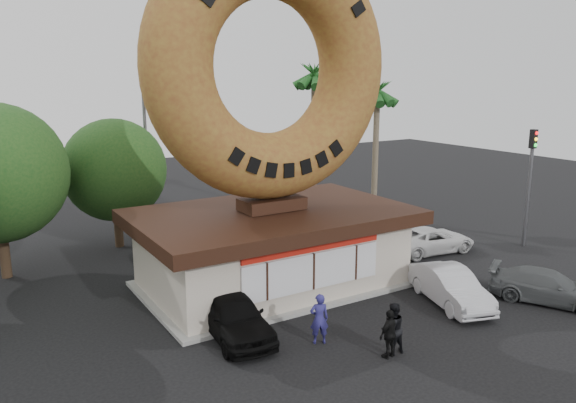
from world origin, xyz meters
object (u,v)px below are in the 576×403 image
at_px(traffic_signal, 530,173).
at_px(person_left, 319,319).
at_px(car_silver, 450,287).
at_px(car_grey, 548,287).
at_px(person_center, 392,328).
at_px(street_lamp, 149,156).
at_px(donut_shop, 272,245).
at_px(giant_donut, 271,67).
at_px(car_white, 431,240).
at_px(person_right, 390,334).
at_px(car_black, 233,315).

distance_m(traffic_signal, person_left, 15.98).
xyz_separation_m(car_silver, car_grey, (3.40, -1.86, -0.08)).
height_order(person_center, car_grey, person_center).
bearing_deg(street_lamp, donut_shop, -79.50).
distance_m(giant_donut, person_left, 9.86).
distance_m(donut_shop, person_left, 5.61).
distance_m(street_lamp, car_grey, 20.35).
relative_size(person_center, car_white, 0.38).
height_order(person_left, person_right, person_left).
relative_size(person_center, car_silver, 0.40).
bearing_deg(car_black, car_silver, -7.42).
distance_m(traffic_signal, car_grey, 8.38).
distance_m(donut_shop, car_grey, 11.04).
distance_m(person_left, car_silver, 6.22).
height_order(person_right, car_grey, person_right).
xyz_separation_m(car_black, car_silver, (8.39, -1.93, -0.04)).
bearing_deg(car_black, person_left, -36.74).
xyz_separation_m(person_center, car_silver, (4.63, 1.84, -0.15)).
bearing_deg(person_left, giant_donut, -80.84).
relative_size(giant_donut, person_right, 6.54).
bearing_deg(person_right, car_white, -151.19).
bearing_deg(car_black, street_lamp, 88.59).
bearing_deg(person_right, giant_donut, -99.30).
distance_m(person_center, car_grey, 8.04).
distance_m(giant_donut, car_grey, 13.83).
xyz_separation_m(street_lamp, traffic_signal, (15.86, -12.01, -0.61)).
bearing_deg(donut_shop, person_left, -103.87).
xyz_separation_m(person_center, person_right, (-0.25, -0.16, -0.06)).
xyz_separation_m(traffic_signal, person_center, (-13.75, -5.18, -3.01)).
height_order(donut_shop, person_right, donut_shop).
bearing_deg(traffic_signal, donut_shop, 171.90).
height_order(donut_shop, traffic_signal, traffic_signal).
bearing_deg(person_left, car_white, -130.53).
bearing_deg(car_white, car_silver, 147.77).
relative_size(donut_shop, car_grey, 2.59).
xyz_separation_m(person_center, car_grey, (8.04, -0.02, -0.23)).
bearing_deg(person_center, street_lamp, -80.75).
distance_m(giant_donut, street_lamp, 11.14).
bearing_deg(car_white, giant_donut, 95.92).
xyz_separation_m(giant_donut, car_white, (9.12, -0.19, -8.39)).
relative_size(traffic_signal, car_black, 1.38).
distance_m(person_left, car_white, 11.67).
relative_size(street_lamp, traffic_signal, 1.32).
distance_m(person_left, car_grey, 9.79).
height_order(person_left, car_grey, person_left).
relative_size(traffic_signal, person_center, 3.56).
relative_size(donut_shop, car_silver, 2.61).
xyz_separation_m(traffic_signal, car_white, (-4.88, 1.82, -3.24)).
bearing_deg(donut_shop, person_center, -87.97).
bearing_deg(person_center, person_left, -46.41).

